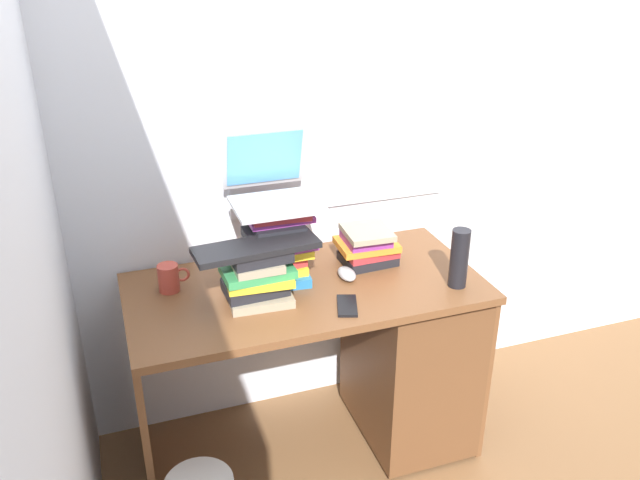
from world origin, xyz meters
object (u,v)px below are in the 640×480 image
mug (169,278)px  computer_mouse (347,274)px  laptop (271,185)px  book_stack_tall (278,244)px  desk (385,350)px  book_stack_side (367,246)px  keyboard (256,247)px  cell_phone (347,306)px  book_stack_keyboard_riser (258,276)px  water_bottle (459,258)px

mug → computer_mouse: bearing=-11.1°
laptop → mug: size_ratio=2.79×
computer_mouse → mug: bearing=168.9°
book_stack_tall → computer_mouse: book_stack_tall is taller
desk → book_stack_tall: book_stack_tall is taller
book_stack_side → keyboard: bearing=-163.0°
desk → laptop: bearing=157.1°
cell_phone → book_stack_tall: bearing=140.2°
book_stack_side → mug: size_ratio=2.02×
book_stack_keyboard_riser → keyboard: size_ratio=0.58×
book_stack_tall → book_stack_keyboard_riser: size_ratio=1.17×
computer_mouse → mug: mug is taller
keyboard → mug: 0.36m
keyboard → water_bottle: (0.70, -0.13, -0.10)m
desk → mug: 0.89m
water_bottle → mug: bearing=162.9°
book_stack_side → water_bottle: (0.24, -0.27, 0.04)m
book_stack_tall → book_stack_side: (0.35, 0.01, -0.07)m
book_stack_side → book_stack_tall: bearing=-177.6°
water_bottle → book_stack_side: bearing=131.2°
book_stack_side → laptop: bearing=171.5°
computer_mouse → water_bottle: 0.41m
book_stack_keyboard_riser → keyboard: keyboard is taller
book_stack_keyboard_riser → book_stack_side: size_ratio=1.07×
book_stack_tall → mug: (-0.39, 0.05, -0.09)m
mug → book_stack_keyboard_riser: bearing=-31.0°
book_stack_keyboard_riser → computer_mouse: size_ratio=2.35×
keyboard → cell_phone: bearing=-31.4°
mug → water_bottle: water_bottle is taller
book_stack_tall → water_bottle: size_ratio=1.31×
book_stack_tall → book_stack_side: book_stack_tall is taller
book_stack_keyboard_riser → mug: (-0.28, 0.17, -0.04)m
laptop → mug: bearing=-176.8°
keyboard → desk: bearing=-1.2°
desk → keyboard: keyboard is taller
book_stack_tall → computer_mouse: bearing=-18.0°
book_stack_tall → book_stack_keyboard_riser: (-0.11, -0.12, -0.05)m
laptop → water_bottle: laptop is taller
book_stack_side → computer_mouse: (-0.12, -0.09, -0.05)m
book_stack_tall → cell_phone: 0.34m
computer_mouse → cell_phone: bearing=-110.9°
desk → keyboard: size_ratio=3.04×
keyboard → book_stack_tall: bearing=44.7°
desk → book_stack_keyboard_riser: (-0.50, -0.02, 0.43)m
laptop → cell_phone: 0.50m
book_stack_tall → laptop: laptop is taller
desk → laptop: laptop is taller
desk → book_stack_tall: (-0.40, 0.10, 0.48)m
book_stack_keyboard_riser → desk: bearing=2.6°
desk → book_stack_tall: bearing=165.9°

